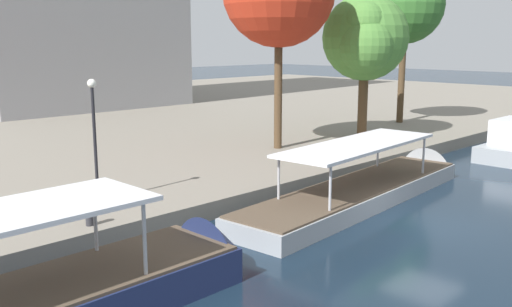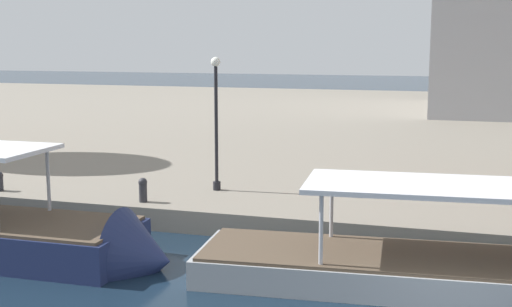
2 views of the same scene
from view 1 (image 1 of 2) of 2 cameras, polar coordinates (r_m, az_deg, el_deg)
The scene contains 7 objects.
ground_plane at distance 22.09m, azimuth 16.61°, elevation -6.88°, with size 220.00×220.00×0.00m, color #142333.
dock_promenade at distance 47.56m, azimuth -21.51°, elevation 2.77°, with size 120.00×55.00×0.73m, color gray.
tour_boat_1 at distance 25.20m, azimuth 11.30°, elevation -3.88°, with size 15.34×3.99×3.76m.
mooring_bollard_1 at distance 19.49m, azimuth -16.37°, elevation -5.74°, with size 0.29×0.29×0.79m.
lamp_post at distance 21.85m, azimuth -15.86°, elevation 1.63°, with size 0.33×0.33×4.61m.
tree_0 at distance 43.56m, azimuth 14.16°, elevation 14.19°, with size 5.92×5.66×11.36m.
tree_1 at distance 35.45m, azimuth 10.89°, elevation 11.28°, with size 5.49×5.23×8.79m.
Camera 1 is at (-18.65, -9.79, 6.67)m, focal length 39.92 mm.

